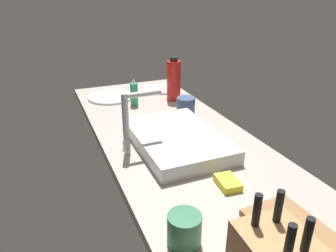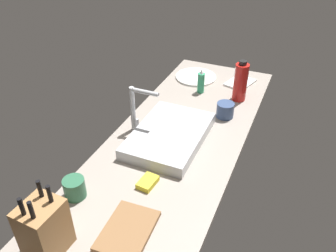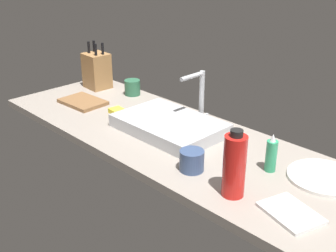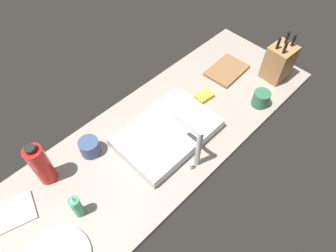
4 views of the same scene
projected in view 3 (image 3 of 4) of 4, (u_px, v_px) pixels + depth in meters
countertop_slab at (167, 138)px, 186.85cm from camera, size 178.06×60.77×3.50cm
sink_basin at (169, 125)px, 188.09cm from camera, size 46.35×31.10×5.56cm
faucet at (199, 92)px, 193.92cm from camera, size 5.50×14.88×23.57cm
knife_block at (97, 70)px, 240.07cm from camera, size 13.91×12.48×25.96cm
cutting_board at (83, 102)px, 220.05cm from camera, size 23.65×17.33×1.80cm
soap_bottle at (271, 155)px, 154.53cm from camera, size 4.11×4.11×14.68cm
water_bottle at (234, 165)px, 137.98cm from camera, size 7.55×7.55×23.53cm
dinner_plate at (324, 177)px, 151.62cm from camera, size 25.54×25.54×1.20cm
dish_towel at (291, 213)px, 131.82cm from camera, size 21.01×17.59×1.20cm
coffee_mug at (192, 161)px, 155.78cm from camera, size 9.05×9.05×7.87cm
ceramic_cup at (132, 87)px, 231.22cm from camera, size 8.42×8.42×8.19cm
dish_sponge at (118, 112)px, 206.77cm from camera, size 9.55×6.86×2.40cm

